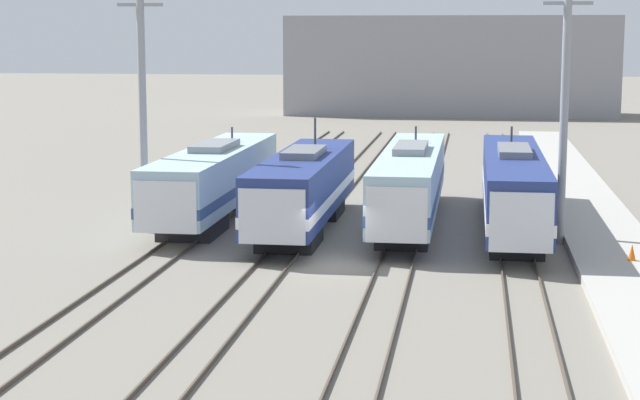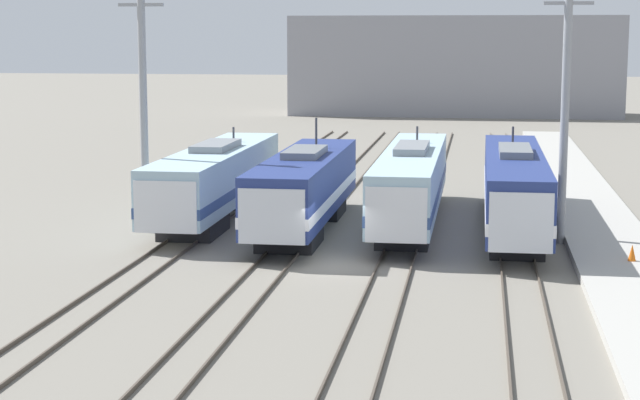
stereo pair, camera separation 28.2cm
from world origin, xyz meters
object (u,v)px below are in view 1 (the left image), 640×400
locomotive_far_left (213,181)px  locomotive_center_right (410,185)px  catenary_tower_left (142,102)px  locomotive_far_right (514,190)px  catenary_tower_right (564,106)px  locomotive_center_left (302,190)px  traffic_cone (632,252)px

locomotive_far_left → locomotive_center_right: bearing=-0.3°
catenary_tower_left → locomotive_center_right: bearing=15.7°
locomotive_far_right → catenary_tower_right: (2.09, -2.19, 4.24)m
locomotive_far_left → catenary_tower_left: size_ratio=1.48×
locomotive_center_left → catenary_tower_right: size_ratio=1.36×
catenary_tower_right → locomotive_center_left: bearing=174.5°
locomotive_far_right → catenary_tower_left: bearing=-173.0°
locomotive_far_left → traffic_cone: locomotive_far_left is taller
locomotive_center_left → catenary_tower_right: catenary_tower_right is taller
traffic_cone → locomotive_center_right: bearing=138.5°
catenary_tower_left → locomotive_center_left: bearing=8.9°
locomotive_far_left → locomotive_far_right: (15.31, -1.43, 0.07)m
locomotive_far_right → traffic_cone: locomotive_far_right is taller
locomotive_center_left → locomotive_far_right: (10.21, 1.00, 0.06)m
catenary_tower_left → traffic_cone: catenary_tower_left is taller
locomotive_center_left → locomotive_far_right: bearing=5.6°
locomotive_far_left → locomotive_center_left: size_ratio=1.09×
locomotive_center_left → locomotive_far_left: bearing=154.5°
catenary_tower_right → catenary_tower_left: bearing=180.0°
locomotive_far_left → locomotive_center_right: size_ratio=0.93×
locomotive_center_left → catenary_tower_left: (-7.61, -1.19, 4.30)m
catenary_tower_left → catenary_tower_right: bearing=0.0°
locomotive_center_left → locomotive_center_right: (5.10, 2.39, 0.02)m
locomotive_far_left → locomotive_far_right: locomotive_far_right is taller
locomotive_far_left → catenary_tower_right: bearing=-11.8°
locomotive_center_left → locomotive_center_right: locomotive_center_left is taller
locomotive_center_right → catenary_tower_left: size_ratio=1.58×
catenary_tower_left → traffic_cone: bearing=-12.7°
locomotive_center_left → catenary_tower_left: 8.82m
catenary_tower_left → catenary_tower_right: size_ratio=1.00×
catenary_tower_left → traffic_cone: 23.71m
locomotive_center_right → catenary_tower_right: size_ratio=1.58×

